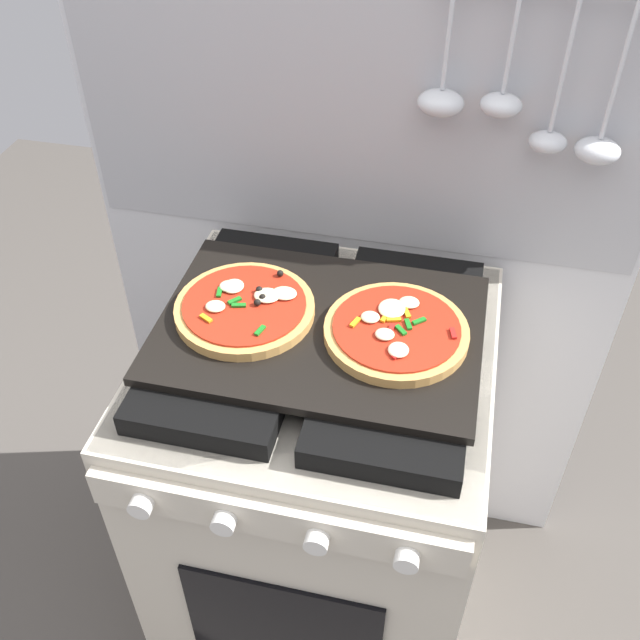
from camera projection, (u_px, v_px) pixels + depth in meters
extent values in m
plane|color=#4C4742|center=(320.00, 594.00, 1.82)|extent=(4.00, 4.00, 0.00)
cube|color=silver|center=(355.00, 271.00, 1.55)|extent=(1.10, 0.03, 1.55)
cube|color=#ADADB2|center=(360.00, 110.00, 1.29)|extent=(1.08, 0.00, 0.56)
cylinder|color=silver|center=(448.00, 40.00, 1.15)|extent=(0.01, 0.01, 0.16)
ellipsoid|color=silver|center=(441.00, 103.00, 1.22)|extent=(0.08, 0.07, 0.04)
cylinder|color=silver|center=(512.00, 44.00, 1.13)|extent=(0.01, 0.01, 0.16)
ellipsoid|color=silver|center=(501.00, 105.00, 1.20)|extent=(0.07, 0.06, 0.04)
cylinder|color=silver|center=(565.00, 67.00, 1.13)|extent=(0.01, 0.01, 0.22)
ellipsoid|color=silver|center=(547.00, 142.00, 1.22)|extent=(0.06, 0.05, 0.04)
cylinder|color=silver|center=(619.00, 73.00, 1.12)|extent=(0.01, 0.01, 0.22)
ellipsoid|color=silver|center=(597.00, 151.00, 1.21)|extent=(0.08, 0.06, 0.04)
cube|color=beige|center=(320.00, 494.00, 1.54)|extent=(0.60, 0.60, 0.86)
cube|color=black|center=(320.00, 351.00, 1.25)|extent=(0.59, 0.59, 0.01)
cube|color=black|center=(242.00, 328.00, 1.26)|extent=(0.24, 0.51, 0.04)
cube|color=black|center=(401.00, 353.00, 1.21)|extent=(0.24, 0.51, 0.04)
cube|color=beige|center=(273.00, 521.00, 1.07)|extent=(0.58, 0.02, 0.07)
cylinder|color=silver|center=(141.00, 507.00, 1.08)|extent=(0.04, 0.02, 0.04)
cylinder|color=silver|center=(224.00, 523.00, 1.06)|extent=(0.04, 0.02, 0.04)
cylinder|color=silver|center=(316.00, 542.00, 1.04)|extent=(0.04, 0.02, 0.04)
cylinder|color=silver|center=(407.00, 561.00, 1.02)|extent=(0.04, 0.02, 0.04)
cube|color=black|center=(283.00, 627.00, 1.30)|extent=(0.36, 0.01, 0.28)
cube|color=black|center=(320.00, 328.00, 1.22)|extent=(0.54, 0.38, 0.02)
cylinder|color=tan|center=(245.00, 308.00, 1.23)|extent=(0.24, 0.24, 0.02)
cylinder|color=#AD2614|center=(245.00, 303.00, 1.22)|extent=(0.21, 0.21, 0.00)
ellipsoid|color=beige|center=(215.00, 306.00, 1.21)|extent=(0.03, 0.03, 0.01)
ellipsoid|color=beige|center=(267.00, 295.00, 1.23)|extent=(0.04, 0.04, 0.01)
ellipsoid|color=beige|center=(284.00, 293.00, 1.23)|extent=(0.04, 0.04, 0.01)
ellipsoid|color=beige|center=(228.00, 286.00, 1.25)|extent=(0.03, 0.03, 0.01)
ellipsoid|color=beige|center=(233.00, 286.00, 1.25)|extent=(0.04, 0.04, 0.01)
cube|color=#19721E|center=(239.00, 305.00, 1.21)|extent=(0.03, 0.01, 0.00)
sphere|color=black|center=(280.00, 273.00, 1.27)|extent=(0.01, 0.01, 0.01)
cube|color=#19721E|center=(280.00, 297.00, 1.23)|extent=(0.02, 0.01, 0.00)
sphere|color=black|center=(258.00, 302.00, 1.21)|extent=(0.01, 0.01, 0.01)
cube|color=#19721E|center=(260.00, 330.00, 1.17)|extent=(0.01, 0.03, 0.00)
cube|color=gold|center=(206.00, 318.00, 1.19)|extent=(0.02, 0.02, 0.00)
cube|color=#19721E|center=(234.00, 301.00, 1.22)|extent=(0.02, 0.02, 0.00)
sphere|color=black|center=(263.00, 297.00, 1.22)|extent=(0.01, 0.01, 0.01)
sphere|color=black|center=(259.00, 290.00, 1.24)|extent=(0.01, 0.01, 0.01)
cube|color=#19721E|center=(219.00, 292.00, 1.24)|extent=(0.01, 0.03, 0.00)
cylinder|color=tan|center=(396.00, 331.00, 1.19)|extent=(0.24, 0.24, 0.02)
cylinder|color=#AD2614|center=(397.00, 326.00, 1.18)|extent=(0.21, 0.21, 0.00)
ellipsoid|color=beige|center=(392.00, 308.00, 1.20)|extent=(0.05, 0.05, 0.01)
ellipsoid|color=beige|center=(385.00, 334.00, 1.16)|extent=(0.03, 0.03, 0.01)
ellipsoid|color=beige|center=(370.00, 317.00, 1.19)|extent=(0.03, 0.03, 0.01)
ellipsoid|color=beige|center=(398.00, 350.00, 1.13)|extent=(0.03, 0.04, 0.01)
ellipsoid|color=beige|center=(409.00, 302.00, 1.22)|extent=(0.03, 0.03, 0.01)
cube|color=gold|center=(390.00, 314.00, 1.19)|extent=(0.03, 0.01, 0.00)
cube|color=red|center=(453.00, 332.00, 1.16)|extent=(0.01, 0.03, 0.00)
cube|color=gold|center=(355.00, 322.00, 1.18)|extent=(0.02, 0.03, 0.00)
cube|color=#19721E|center=(401.00, 330.00, 1.17)|extent=(0.02, 0.02, 0.00)
cube|color=#19721E|center=(408.00, 324.00, 1.18)|extent=(0.02, 0.03, 0.00)
cube|color=red|center=(384.00, 336.00, 1.16)|extent=(0.03, 0.01, 0.00)
cube|color=gold|center=(385.00, 317.00, 1.19)|extent=(0.01, 0.03, 0.00)
cube|color=red|center=(391.00, 329.00, 1.17)|extent=(0.01, 0.02, 0.00)
cube|color=gold|center=(407.00, 313.00, 1.20)|extent=(0.02, 0.03, 0.00)
cube|color=#19721E|center=(419.00, 321.00, 1.18)|extent=(0.02, 0.02, 0.00)
cube|color=red|center=(398.00, 354.00, 1.12)|extent=(0.02, 0.02, 0.00)
cube|color=gold|center=(394.00, 319.00, 1.18)|extent=(0.03, 0.01, 0.00)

